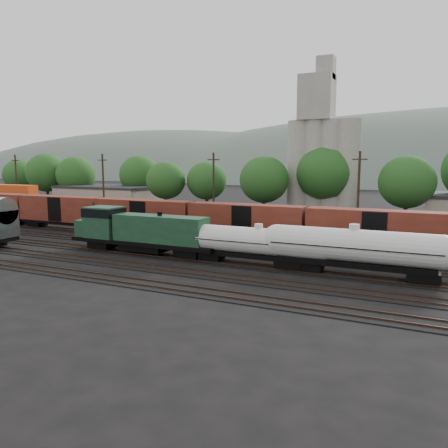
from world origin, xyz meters
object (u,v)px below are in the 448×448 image
at_px(green_locomotive, 136,230).
at_px(grain_silo, 322,157).
at_px(tank_car_a, 258,243).
at_px(orange_locomotive, 180,216).

bearing_deg(green_locomotive, grain_silo, 74.15).
xyz_separation_m(tank_car_a, grain_silo, (-3.19, 41.00, 8.83)).
height_order(tank_car_a, orange_locomotive, orange_locomotive).
bearing_deg(tank_car_a, green_locomotive, -180.00).
bearing_deg(tank_car_a, grain_silo, 94.45).
distance_m(green_locomotive, grain_silo, 43.46).
bearing_deg(orange_locomotive, grain_silo, 60.16).
xyz_separation_m(orange_locomotive, grain_silo, (14.91, 26.00, 8.74)).
relative_size(green_locomotive, orange_locomotive, 1.05).
relative_size(tank_car_a, orange_locomotive, 0.88).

